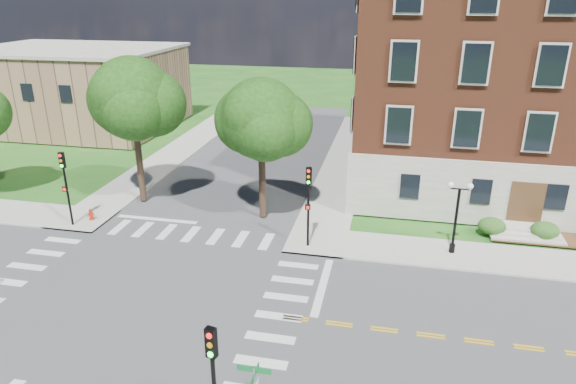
% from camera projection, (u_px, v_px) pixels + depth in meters
% --- Properties ---
extents(ground, '(160.00, 160.00, 0.00)m').
position_uv_depth(ground, '(135.00, 298.00, 24.99)').
color(ground, '#1B5317').
rests_on(ground, ground).
extents(road_ew, '(90.00, 12.00, 0.01)m').
position_uv_depth(road_ew, '(135.00, 298.00, 24.99)').
color(road_ew, '#3D3D3F').
rests_on(road_ew, ground).
extents(road_ns, '(12.00, 90.00, 0.01)m').
position_uv_depth(road_ns, '(135.00, 298.00, 24.99)').
color(road_ns, '#3D3D3F').
rests_on(road_ns, ground).
extents(sidewalk_ne, '(34.00, 34.00, 0.12)m').
position_uv_depth(sidewalk_ne, '(441.00, 203.00, 35.99)').
color(sidewalk_ne, '#9E9B93').
rests_on(sidewalk_ne, ground).
extents(sidewalk_nw, '(34.00, 34.00, 0.12)m').
position_uv_depth(sidewalk_nw, '(52.00, 173.00, 41.93)').
color(sidewalk_nw, '#9E9B93').
rests_on(sidewalk_nw, ground).
extents(crosswalk_east, '(2.20, 10.20, 0.02)m').
position_uv_depth(crosswalk_east, '(279.00, 317.00, 23.60)').
color(crosswalk_east, silver).
rests_on(crosswalk_east, ground).
extents(stop_bar_east, '(0.40, 5.50, 0.00)m').
position_uv_depth(stop_bar_east, '(322.00, 286.00, 26.02)').
color(stop_bar_east, silver).
rests_on(stop_bar_east, ground).
extents(main_building, '(30.60, 22.40, 16.50)m').
position_uv_depth(main_building, '(570.00, 74.00, 37.30)').
color(main_building, '#999787').
rests_on(main_building, ground).
extents(secondary_building, '(20.40, 15.40, 8.30)m').
position_uv_depth(secondary_building, '(76.00, 87.00, 54.97)').
color(secondary_building, '#825F47').
rests_on(secondary_building, ground).
extents(tree_c, '(5.50, 5.50, 10.00)m').
position_uv_depth(tree_c, '(132.00, 99.00, 33.74)').
color(tree_c, black).
rests_on(tree_c, ground).
extents(tree_d, '(5.05, 5.05, 9.07)m').
position_uv_depth(tree_d, '(261.00, 119.00, 31.39)').
color(tree_d, black).
rests_on(tree_d, ground).
extents(traffic_signal_se, '(0.36, 0.41, 4.80)m').
position_uv_depth(traffic_signal_se, '(213.00, 377.00, 15.41)').
color(traffic_signal_se, black).
rests_on(traffic_signal_se, ground).
extents(traffic_signal_ne, '(0.37, 0.43, 4.80)m').
position_uv_depth(traffic_signal_ne, '(308.00, 197.00, 28.80)').
color(traffic_signal_ne, black).
rests_on(traffic_signal_ne, ground).
extents(traffic_signal_nw, '(0.36, 0.41, 4.80)m').
position_uv_depth(traffic_signal_nw, '(65.00, 179.00, 31.44)').
color(traffic_signal_nw, black).
rests_on(traffic_signal_nw, ground).
extents(twin_lamp_west, '(1.36, 0.36, 4.23)m').
position_uv_depth(twin_lamp_west, '(457.00, 213.00, 28.28)').
color(twin_lamp_west, black).
rests_on(twin_lamp_west, ground).
extents(fire_hydrant, '(0.35, 0.35, 0.75)m').
position_uv_depth(fire_hydrant, '(91.00, 215.00, 33.16)').
color(fire_hydrant, '#A91D0D').
rests_on(fire_hydrant, ground).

